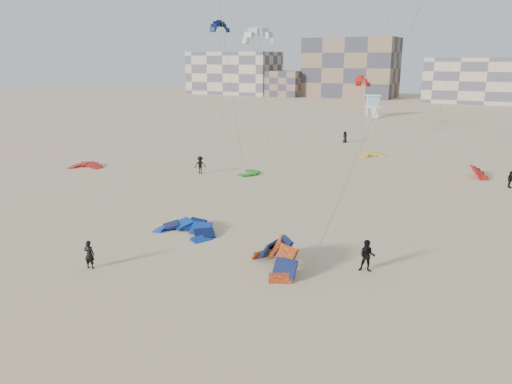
% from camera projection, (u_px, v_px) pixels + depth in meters
% --- Properties ---
extents(ground, '(320.00, 320.00, 0.00)m').
position_uv_depth(ground, '(148.00, 258.00, 30.20)').
color(ground, tan).
rests_on(ground, ground).
extents(kite_ground_blue, '(5.09, 5.31, 2.43)m').
position_uv_depth(kite_ground_blue, '(185.00, 233.00, 34.49)').
color(kite_ground_blue, '#013DC1').
rests_on(kite_ground_blue, ground).
extents(kite_ground_orange, '(6.03, 6.04, 4.23)m').
position_uv_depth(kite_ground_orange, '(274.00, 269.00, 28.62)').
color(kite_ground_orange, '#E44918').
rests_on(kite_ground_orange, ground).
extents(kite_ground_red, '(4.63, 4.77, 1.61)m').
position_uv_depth(kite_ground_red, '(86.00, 167.00, 55.34)').
color(kite_ground_red, '#B3150B').
rests_on(kite_ground_red, ground).
extents(kite_ground_green, '(3.51, 3.36, 0.57)m').
position_uv_depth(kite_ground_green, '(249.00, 174.00, 52.29)').
color(kite_ground_green, '#269A16').
rests_on(kite_ground_green, ground).
extents(kite_ground_red_far, '(3.79, 3.72, 3.17)m').
position_uv_depth(kite_ground_red_far, '(479.00, 177.00, 50.84)').
color(kite_ground_red_far, '#B3150B').
rests_on(kite_ground_red_far, ground).
extents(kite_ground_yellow, '(4.75, 4.76, 1.44)m').
position_uv_depth(kite_ground_yellow, '(373.00, 156.00, 61.65)').
color(kite_ground_yellow, yellow).
rests_on(kite_ground_yellow, ground).
extents(kitesurfer_main, '(0.70, 0.56, 1.69)m').
position_uv_depth(kitesurfer_main, '(89.00, 254.00, 28.48)').
color(kitesurfer_main, black).
rests_on(kitesurfer_main, ground).
extents(kitesurfer_b, '(1.02, 0.87, 1.86)m').
position_uv_depth(kitesurfer_b, '(367.00, 256.00, 28.03)').
color(kitesurfer_b, black).
rests_on(kitesurfer_b, ground).
extents(kitesurfer_c, '(1.31, 1.33, 1.84)m').
position_uv_depth(kitesurfer_c, '(200.00, 165.00, 52.24)').
color(kitesurfer_c, black).
rests_on(kitesurfer_c, ground).
extents(kitesurfer_d, '(0.73, 1.01, 1.59)m').
position_uv_depth(kitesurfer_d, '(510.00, 179.00, 46.42)').
color(kitesurfer_d, black).
rests_on(kitesurfer_d, ground).
extents(kitesurfer_e, '(0.90, 0.70, 1.63)m').
position_uv_depth(kitesurfer_e, '(345.00, 137.00, 71.66)').
color(kitesurfer_e, black).
rests_on(kitesurfer_e, ground).
extents(kite_fly_grey, '(6.58, 7.37, 14.67)m').
position_uv_depth(kite_fly_grey, '(259.00, 37.00, 62.16)').
color(kite_fly_grey, silver).
rests_on(kite_fly_grey, ground).
extents(kite_fly_navy, '(4.32, 4.91, 16.59)m').
position_uv_depth(kite_fly_navy, '(220.00, 28.00, 77.83)').
color(kite_fly_navy, '#050D44').
rests_on(kite_fly_navy, ground).
extents(kite_fly_red, '(4.78, 4.79, 8.39)m').
position_uv_depth(kite_fly_red, '(362.00, 82.00, 81.58)').
color(kite_fly_red, '#B3150B').
rests_on(kite_fly_red, ground).
extents(lifeguard_tower_far, '(4.12, 6.59, 4.42)m').
position_uv_depth(lifeguard_tower_far, '(373.00, 106.00, 104.34)').
color(lifeguard_tower_far, white).
rests_on(lifeguard_tower_far, ground).
extents(condo_west_a, '(30.00, 15.00, 14.00)m').
position_uv_depth(condo_west_a, '(234.00, 73.00, 171.05)').
color(condo_west_a, tan).
rests_on(condo_west_a, ground).
extents(condo_west_b, '(28.00, 14.00, 18.00)m').
position_uv_depth(condo_west_b, '(351.00, 68.00, 155.86)').
color(condo_west_b, '#7E634C').
rests_on(condo_west_b, ground).
extents(condo_mid, '(32.00, 16.00, 12.00)m').
position_uv_depth(condo_mid, '(489.00, 81.00, 135.13)').
color(condo_mid, tan).
rests_on(condo_mid, ground).
extents(condo_fill_left, '(12.00, 10.00, 8.00)m').
position_uv_depth(condo_fill_left, '(284.00, 84.00, 161.07)').
color(condo_fill_left, '#7E634C').
rests_on(condo_fill_left, ground).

